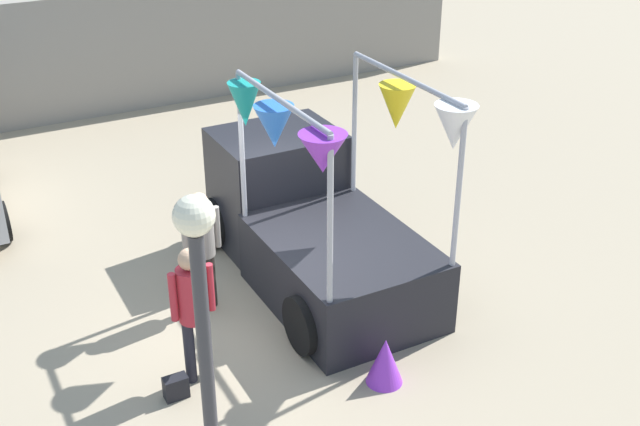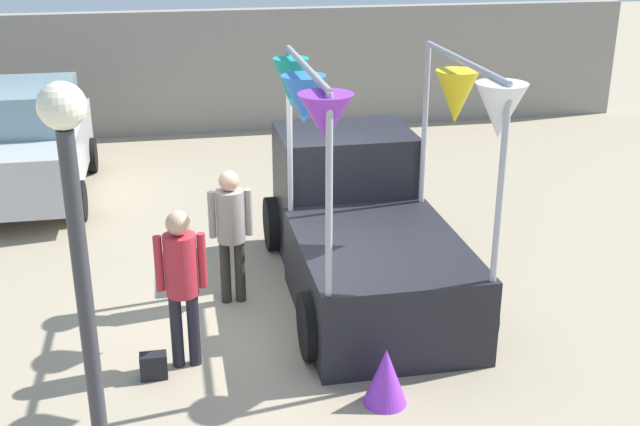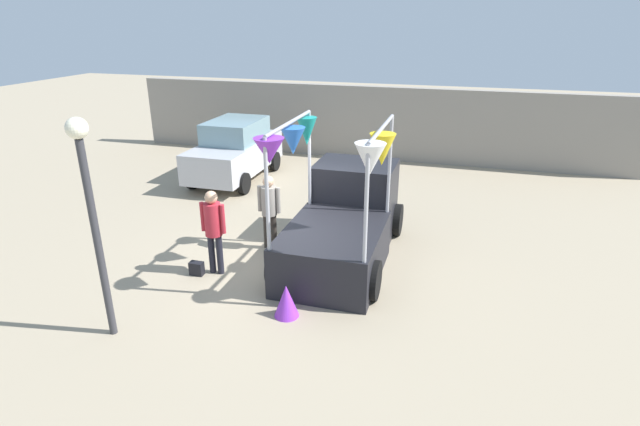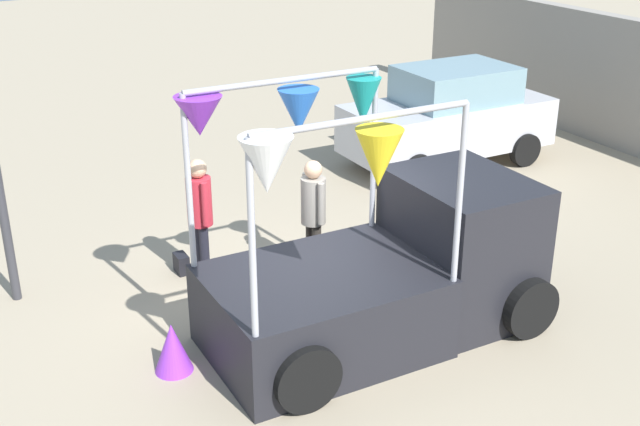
% 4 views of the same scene
% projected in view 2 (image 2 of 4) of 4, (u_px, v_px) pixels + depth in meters
% --- Properties ---
extents(ground_plane, '(60.00, 60.00, 0.00)m').
position_uv_depth(ground_plane, '(289.00, 314.00, 9.73)').
color(ground_plane, gray).
extents(vendor_truck, '(2.48, 4.15, 3.09)m').
position_uv_depth(vendor_truck, '(360.00, 220.00, 10.25)').
color(vendor_truck, black).
rests_on(vendor_truck, ground).
extents(parked_car, '(1.88, 4.00, 1.88)m').
position_uv_depth(parked_car, '(29.00, 143.00, 13.34)').
color(parked_car, '#B7B7BC').
rests_on(parked_car, ground).
extents(person_customer, '(0.53, 0.34, 1.77)m').
position_uv_depth(person_customer, '(181.00, 274.00, 8.29)').
color(person_customer, black).
rests_on(person_customer, ground).
extents(person_vendor, '(0.53, 0.34, 1.71)m').
position_uv_depth(person_vendor, '(231.00, 224.00, 9.69)').
color(person_vendor, '#2D2823').
rests_on(person_vendor, ground).
extents(handbag, '(0.28, 0.16, 0.28)m').
position_uv_depth(handbag, '(154.00, 366.00, 8.38)').
color(handbag, black).
rests_on(handbag, ground).
extents(street_lamp, '(0.32, 0.32, 3.60)m').
position_uv_depth(street_lamp, '(80.00, 257.00, 5.52)').
color(street_lamp, '#333338').
rests_on(street_lamp, ground).
extents(brick_boundary_wall, '(18.00, 0.36, 2.60)m').
position_uv_depth(brick_boundary_wall, '(226.00, 71.00, 17.24)').
color(brick_boundary_wall, gray).
rests_on(brick_boundary_wall, ground).
extents(folded_kite_bundle_violet, '(0.45, 0.45, 0.60)m').
position_uv_depth(folded_kite_bundle_violet, '(386.00, 376.00, 7.91)').
color(folded_kite_bundle_violet, purple).
rests_on(folded_kite_bundle_violet, ground).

